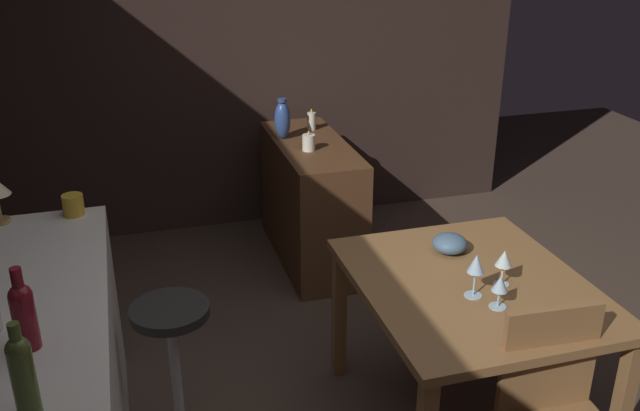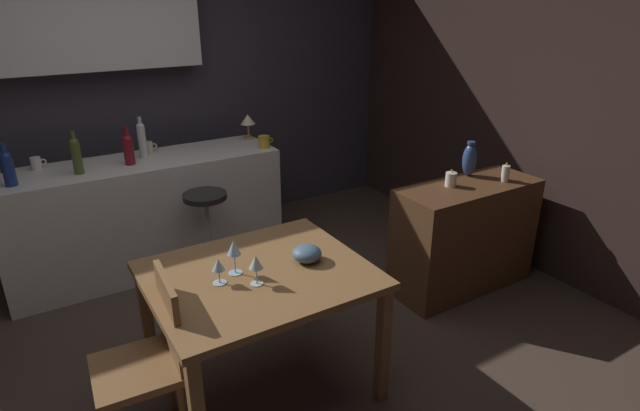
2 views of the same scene
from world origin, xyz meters
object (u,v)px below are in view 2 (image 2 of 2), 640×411
object	(u,v)px
dining_table	(259,287)
wine_bottle_green	(1,155)
cup_white	(36,163)
cup_mustard	(264,142)
wine_bottle_olive	(76,154)
pillar_candle_short	(451,179)
cup_cream	(149,147)
chair_near_window	(150,357)
counter_lamp	(248,121)
wine_bottle_ruby	(128,148)
pillar_candle_tall	(505,173)
wine_glass_center	(218,266)
wine_bottle_cobalt	(8,166)
bar_stool	(208,236)
wine_glass_right	(256,263)
wine_bottle_clear	(142,138)
sideboard_cabinet	(464,236)
vase_ceramic_blue	(469,160)
wine_glass_left	(234,249)

from	to	relation	value
dining_table	wine_bottle_green	size ratio (longest dim) A/B	3.89
cup_white	cup_mustard	world-z (taller)	cup_mustard
wine_bottle_green	cup_white	size ratio (longest dim) A/B	2.70
wine_bottle_olive	pillar_candle_short	distance (m)	2.64
cup_cream	chair_near_window	bearing A→B (deg)	-105.77
cup_mustard	counter_lamp	xyz separation A→B (m)	(-0.00, 0.31, 0.11)
wine_bottle_ruby	cup_white	world-z (taller)	wine_bottle_ruby
cup_white	pillar_candle_tall	xyz separation A→B (m)	(2.88, -1.81, -0.07)
cup_white	counter_lamp	size ratio (longest dim) A/B	0.48
dining_table	wine_glass_center	xyz separation A→B (m)	(-0.21, 0.00, 0.19)
wine_bottle_cobalt	bar_stool	bearing A→B (deg)	-18.83
wine_glass_right	wine_bottle_clear	size ratio (longest dim) A/B	0.50
wine_bottle_ruby	wine_bottle_clear	distance (m)	0.18
sideboard_cabinet	bar_stool	world-z (taller)	sideboard_cabinet
wine_bottle_cobalt	wine_glass_right	bearing A→B (deg)	-61.38
wine_glass_right	cup_cream	world-z (taller)	cup_cream
bar_stool	wine_bottle_green	xyz separation A→B (m)	(-1.21, 0.75, 0.63)
dining_table	sideboard_cabinet	bearing A→B (deg)	6.92
wine_bottle_green	counter_lamp	world-z (taller)	wine_bottle_green
cup_cream	vase_ceramic_blue	world-z (taller)	vase_ceramic_blue
wine_bottle_olive	cup_mustard	size ratio (longest dim) A/B	2.35
wine_glass_center	wine_bottle_cobalt	distance (m)	1.85
wine_glass_center	cup_cream	bearing A→B (deg)	84.86
wine_bottle_cobalt	pillar_candle_short	size ratio (longest dim) A/B	2.30
sideboard_cabinet	cup_mustard	xyz separation A→B (m)	(-0.95, 1.40, 0.54)
dining_table	bar_stool	world-z (taller)	dining_table
wine_bottle_olive	pillar_candle_short	size ratio (longest dim) A/B	2.43
chair_near_window	wine_glass_right	bearing A→B (deg)	-5.25
cup_white	pillar_candle_short	size ratio (longest dim) A/B	0.84
cup_white	wine_glass_center	bearing A→B (deg)	-72.09
wine_bottle_olive	counter_lamp	distance (m)	1.44
dining_table	wine_bottle_cobalt	size ratio (longest dim) A/B	3.86
sideboard_cabinet	wine_bottle_olive	size ratio (longest dim) A/B	3.59
wine_bottle_ruby	wine_bottle_green	world-z (taller)	same
pillar_candle_short	counter_lamp	bearing A→B (deg)	116.04
vase_ceramic_blue	wine_glass_left	bearing A→B (deg)	-171.11
cup_white	pillar_candle_short	world-z (taller)	cup_white
cup_mustard	counter_lamp	bearing A→B (deg)	90.25
wine_glass_left	cup_white	world-z (taller)	cup_white
dining_table	wine_glass_left	xyz separation A→B (m)	(-0.11, 0.05, 0.23)
chair_near_window	wine_bottle_cobalt	bearing A→B (deg)	103.63
dining_table	vase_ceramic_blue	bearing A→B (deg)	10.90
bar_stool	wine_glass_left	bearing A→B (deg)	-102.49
wine_bottle_ruby	pillar_candle_short	distance (m)	2.37
wine_bottle_green	wine_bottle_clear	xyz separation A→B (m)	(0.94, -0.16, 0.03)
wine_glass_center	pillar_candle_tall	bearing A→B (deg)	3.47
bar_stool	cup_cream	xyz separation A→B (m)	(-0.20, 0.70, 0.55)
sideboard_cabinet	bar_stool	size ratio (longest dim) A/B	1.49
wine_glass_center	wine_bottle_green	bearing A→B (deg)	112.57
bar_stool	wine_bottle_green	distance (m)	1.55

